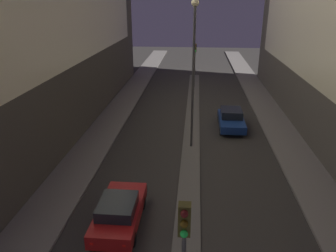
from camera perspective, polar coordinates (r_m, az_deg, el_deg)
name	(u,v)px	position (r m, az deg, el deg)	size (l,w,h in m)	color
median_strip	(192,130)	(25.66, 4.19, -0.62)	(1.19, 38.40, 0.10)	#56544F
traffic_light_near	(184,247)	(9.05, 2.77, -20.35)	(0.32, 0.42, 4.86)	#383838
traffic_light_mid	(195,56)	(37.20, 4.71, 12.09)	(0.32, 0.42, 4.86)	#383838
street_lamp	(194,60)	(20.94, 4.48, 11.43)	(0.46, 0.46, 9.52)	#383838
car_left_lane	(119,212)	(15.29, -8.49, -14.54)	(1.86, 4.22, 1.47)	maroon
car_right_lane	(231,119)	(26.25, 10.95, 1.18)	(1.89, 4.26, 1.49)	navy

